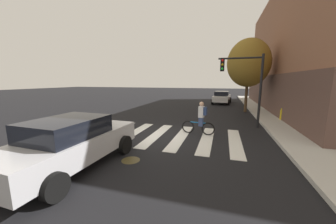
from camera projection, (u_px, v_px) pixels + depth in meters
ground_plane at (157, 135)px, 9.32m from camera, size 120.00×120.00×0.00m
crosswalk_stripes at (157, 135)px, 9.32m from camera, size 8.09×4.12×0.01m
manhole_cover at (131, 160)px, 6.34m from camera, size 0.64×0.64×0.01m
sedan_near at (71, 142)px, 5.72m from camera, size 2.28×4.66×1.59m
sedan_mid at (222, 97)px, 22.05m from camera, size 2.31×4.39×1.47m
cyclist at (201, 118)px, 9.26m from camera, size 1.71×0.39×1.69m
traffic_light_near at (246, 78)px, 10.58m from camera, size 2.47×0.28×4.20m
fire_hydrant at (282, 114)px, 12.18m from camera, size 0.33×0.22×0.78m
street_tree_near at (249, 63)px, 15.42m from camera, size 3.49×3.49×6.20m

